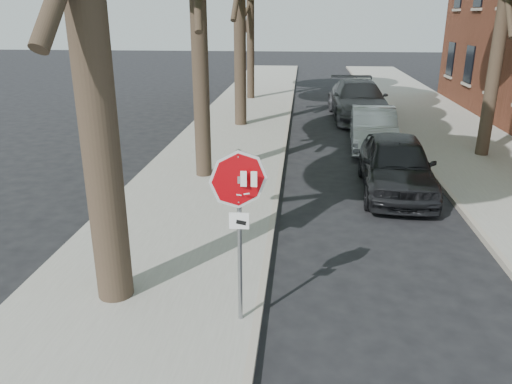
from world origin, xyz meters
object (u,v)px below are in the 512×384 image
Objects in this scene: car_a at (396,165)px; car_b at (373,129)px; car_c at (358,100)px; stop_sign at (239,205)px.

car_a is 4.60m from car_b.
car_b is 0.73× the size of car_c.
car_c is (0.00, 5.28, 0.14)m from car_b.
stop_sign is 0.62× the size of car_b.
car_a is 1.05× the size of car_b.
stop_sign is at bearing -103.94° from car_c.
stop_sign is 16.61m from car_c.
stop_sign is 0.45× the size of car_c.
car_a is 9.88m from car_c.
car_a reaches higher than car_b.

